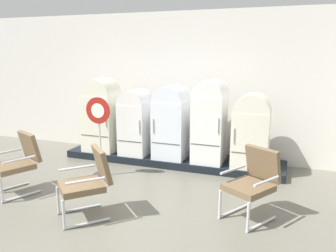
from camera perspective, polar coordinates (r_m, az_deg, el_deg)
name	(u,v)px	position (r m, az deg, el deg)	size (l,w,h in m)	color
ground	(96,232)	(4.82, -11.97, -17.01)	(12.00, 10.00, 0.05)	#656257
back_wall	(182,85)	(7.58, 2.29, 6.90)	(11.76, 0.12, 3.17)	silver
display_plinth	(172,159)	(7.29, 0.65, -5.55)	(4.66, 0.95, 0.15)	black
refrigerator_0	(101,113)	(7.64, -11.18, 2.17)	(0.72, 0.65, 1.61)	silver
refrigerator_1	(135,120)	(7.27, -5.49, 0.96)	(0.59, 0.65, 1.39)	white
refrigerator_2	(171,120)	(6.94, 0.45, 0.98)	(0.65, 0.63, 1.51)	white
refrigerator_3	(210,119)	(6.73, 7.00, 1.19)	(0.60, 0.68, 1.64)	white
refrigerator_4	(251,129)	(6.60, 13.82, -0.48)	(0.67, 0.63, 1.41)	silver
armchair_left	(19,160)	(6.18, -23.79, -5.30)	(0.79, 0.86, 1.00)	silver
armchair_right	(253,180)	(4.96, 14.12, -8.83)	(0.82, 0.88, 1.00)	silver
armchair_center	(88,180)	(4.97, -13.24, -8.77)	(0.87, 0.88, 1.00)	silver
sign_stand	(99,136)	(6.45, -11.44, -1.74)	(0.49, 0.32, 1.51)	#2D2D30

